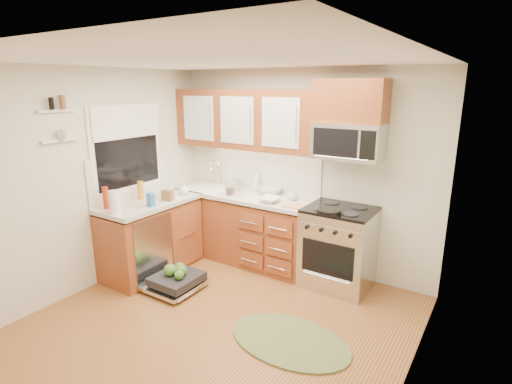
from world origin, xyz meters
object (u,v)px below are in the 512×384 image
Objects in this scene: bowl_a at (269,200)px; skillet at (329,211)px; range at (338,247)px; sink at (208,197)px; dishwasher at (174,281)px; upper_cabinets at (245,119)px; bowl_b at (270,191)px; paper_towel_roll at (115,202)px; cutting_board at (294,206)px; cup at (293,196)px; stock_pot at (233,191)px; microwave at (348,141)px; rug at (290,341)px.

skillet is at bearing -7.33° from bowl_a.
skillet is at bearing -98.36° from range.
sink is 2.41× the size of bowl_a.
dishwasher is 2.72× the size of bowl_a.
upper_cabinets reaches higher than range.
bowl_a is 0.36m from bowl_b.
bowl_a is (1.21, 1.30, -0.10)m from paper_towel_roll.
paper_towel_roll is (-0.65, -1.59, -0.82)m from upper_cabinets.
dishwasher is 2.71× the size of paper_towel_roll.
cutting_board is 0.35m from bowl_a.
bowl_a is at bearing 172.67° from skillet.
cup is at bearing 4.10° from sink.
sink is 1.47m from paper_towel_roll.
bowl_a is (-0.85, -0.15, 0.48)m from range.
paper_towel_roll reaches higher than stock_pot.
bowl_b is (-0.53, 0.34, 0.04)m from cutting_board.
upper_cabinets is 1.91m from paper_towel_roll.
paper_towel_roll is (-2.06, -1.57, -0.65)m from microwave.
dishwasher is 0.60× the size of rug.
cup reaches higher than skillet.
upper_cabinets is at bearing 67.69° from paper_towel_roll.
range is 3.68× the size of paper_towel_roll.
upper_cabinets is at bearing 175.18° from cup.
rug is 1.73m from bowl_a.
microwave is 1.26m from bowl_b.
upper_cabinets is 3.31× the size of sink.
skillet reaches higher than rug.
skillet is at bearing -10.04° from cutting_board.
rug is at bearing -63.57° from cutting_board.
cup is at bearing 48.55° from bowl_a.
upper_cabinets is at bearing 152.27° from bowl_a.
upper_cabinets is 2.70× the size of microwave.
upper_cabinets is 2.19m from dishwasher.
rug is 4.56× the size of bowl_a.
rug is at bearing -51.38° from bowl_a.
bowl_a is at bearing 55.11° from dishwasher.
range is 3.55× the size of skillet.
upper_cabinets is 7.66× the size of skillet.
microwave is 3.63× the size of stock_pot.
sink is 2.48m from rug.
cup is (1.28, 0.09, 0.18)m from sink.
cup is (-0.62, 0.33, 0.00)m from skillet.
dishwasher is 2.35× the size of bowl_b.
skillet reaches higher than sink.
stock_pot reaches higher than cup.
cup is (-0.70, 1.36, 0.97)m from rug.
microwave is 2.84× the size of cutting_board.
upper_cabinets is 2.93× the size of dishwasher.
stock_pot is 0.91m from cutting_board.
microwave is 2.94× the size of paper_towel_roll.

